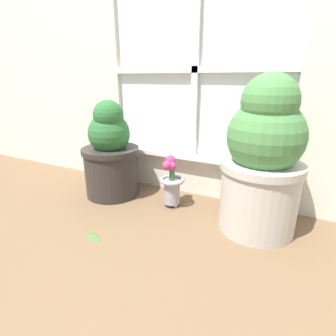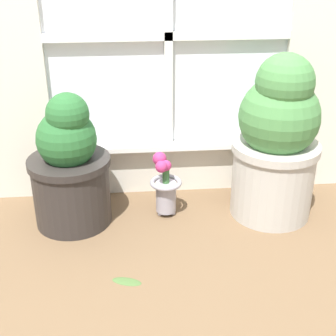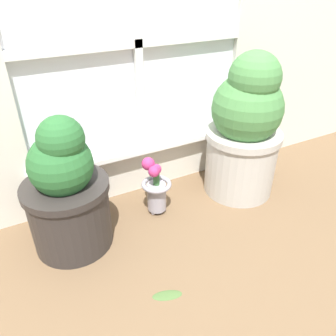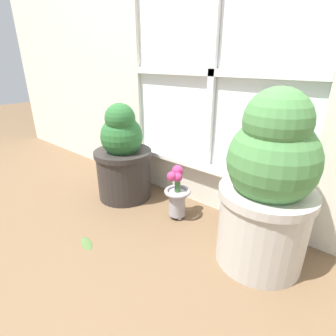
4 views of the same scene
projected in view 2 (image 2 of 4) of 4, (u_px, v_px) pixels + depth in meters
ground_plane at (185, 277)px, 1.71m from camera, size 10.00×10.00×0.00m
potted_plant_left at (70, 168)px, 1.94m from camera, size 0.34×0.34×0.58m
potted_plant_right at (277, 142)px, 1.97m from camera, size 0.37×0.37×0.72m
flower_vase at (165, 186)px, 2.05m from camera, size 0.14×0.14×0.29m
fallen_leaf at (127, 281)px, 1.69m from camera, size 0.12×0.08×0.01m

